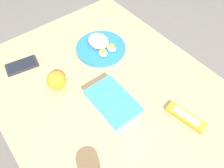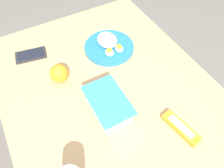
% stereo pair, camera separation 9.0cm
% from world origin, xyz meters
% --- Properties ---
extents(ground_plane, '(10.00, 10.00, 0.00)m').
position_xyz_m(ground_plane, '(0.00, 0.00, 0.00)').
color(ground_plane, '#66605B').
extents(table, '(1.14, 0.86, 0.70)m').
position_xyz_m(table, '(0.00, 0.00, 0.60)').
color(table, tan).
rests_on(table, ground_plane).
extents(food_container, '(0.20, 0.13, 0.07)m').
position_xyz_m(food_container, '(-0.08, 0.05, 0.74)').
color(food_container, white).
rests_on(food_container, table).
extents(orange_fruit, '(0.08, 0.08, 0.08)m').
position_xyz_m(orange_fruit, '(0.16, 0.16, 0.74)').
color(orange_fruit, orange).
rests_on(orange_fruit, table).
extents(rice_plate, '(0.24, 0.24, 0.07)m').
position_xyz_m(rice_plate, '(0.23, -0.12, 0.72)').
color(rice_plate, teal).
rests_on(rice_plate, table).
extents(candy_bar, '(0.16, 0.07, 0.02)m').
position_xyz_m(candy_bar, '(-0.28, -0.15, 0.71)').
color(candy_bar, orange).
rests_on(candy_bar, table).
extents(cell_phone, '(0.10, 0.15, 0.01)m').
position_xyz_m(cell_phone, '(0.36, 0.23, 0.71)').
color(cell_phone, '#232328').
rests_on(cell_phone, table).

